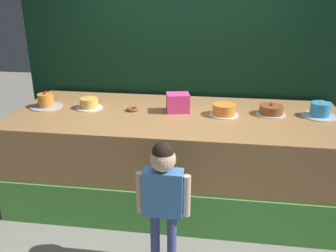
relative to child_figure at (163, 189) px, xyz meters
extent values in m
plane|color=gray|center=(-0.02, 0.37, -0.69)|extent=(12.00, 12.00, 0.00)
cube|color=#B27F4C|center=(-0.02, 1.01, -0.23)|extent=(3.20, 1.28, 0.93)
cube|color=#59B24C|center=(-0.02, 0.36, -0.48)|extent=(3.20, 0.02, 0.42)
cube|color=#113823|center=(-0.02, 1.75, 0.71)|extent=(3.70, 0.08, 2.80)
cylinder|color=#3F4C8C|center=(-0.07, 0.00, -0.45)|extent=(0.07, 0.07, 0.47)
cylinder|color=#3F4C8C|center=(0.07, 0.00, -0.45)|extent=(0.07, 0.07, 0.47)
cube|color=#4C8CD8|center=(0.00, 0.00, -0.03)|extent=(0.29, 0.13, 0.37)
cylinder|color=beige|center=(-0.18, 0.00, -0.05)|extent=(0.06, 0.06, 0.34)
cylinder|color=beige|center=(0.18, 0.00, -0.05)|extent=(0.06, 0.06, 0.34)
sphere|color=beige|center=(0.00, 0.00, 0.25)|extent=(0.19, 0.19, 0.19)
sphere|color=black|center=(0.00, 0.00, 0.30)|extent=(0.16, 0.16, 0.16)
cube|color=#F9449B|center=(-0.02, 1.09, 0.33)|extent=(0.25, 0.22, 0.18)
torus|color=brown|center=(-0.47, 1.05, 0.25)|extent=(0.12, 0.12, 0.03)
cylinder|color=silver|center=(-1.38, 1.04, 0.24)|extent=(0.33, 0.33, 0.01)
cylinder|color=orange|center=(-1.38, 1.04, 0.31)|extent=(0.16, 0.16, 0.13)
sphere|color=red|center=(-1.38, 1.04, 0.39)|extent=(0.03, 0.03, 0.03)
cylinder|color=white|center=(-0.93, 1.07, 0.24)|extent=(0.27, 0.27, 0.01)
cylinder|color=#F2BF4C|center=(-0.93, 1.07, 0.30)|extent=(0.18, 0.18, 0.10)
cone|color=#F2E566|center=(-0.93, 1.07, 0.37)|extent=(0.02, 0.02, 0.04)
cylinder|color=white|center=(0.43, 1.04, 0.24)|extent=(0.28, 0.28, 0.01)
cylinder|color=orange|center=(0.43, 1.04, 0.30)|extent=(0.22, 0.22, 0.10)
cylinder|color=silver|center=(0.89, 1.13, 0.24)|extent=(0.29, 0.29, 0.01)
cylinder|color=brown|center=(0.89, 1.13, 0.29)|extent=(0.22, 0.22, 0.08)
sphere|color=red|center=(0.89, 1.13, 0.34)|extent=(0.03, 0.03, 0.03)
cylinder|color=silver|center=(1.34, 1.13, 0.24)|extent=(0.32, 0.32, 0.01)
cylinder|color=#3399D8|center=(1.34, 1.13, 0.31)|extent=(0.18, 0.18, 0.13)
cone|color=#F2E566|center=(1.34, 1.13, 0.40)|extent=(0.02, 0.02, 0.04)
camera|label=1|loc=(0.37, -2.32, 1.41)|focal=38.90mm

